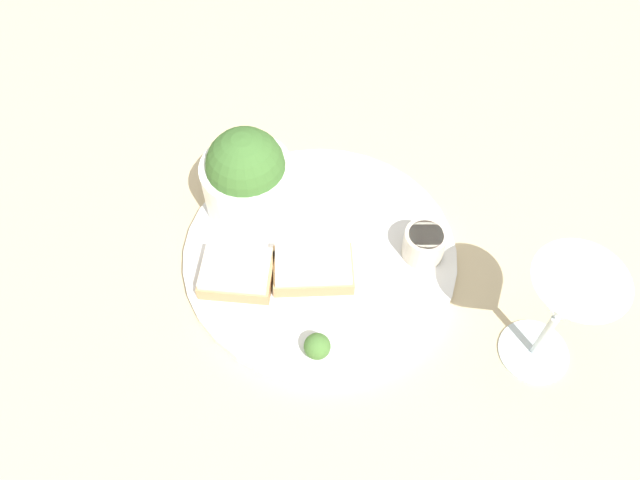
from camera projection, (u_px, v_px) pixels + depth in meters
ground_plane at (320, 257)px, 0.70m from camera, size 4.00×4.00×0.00m
dinner_plate at (320, 254)px, 0.69m from camera, size 0.30×0.30×0.01m
salad_bowl at (247, 176)px, 0.68m from camera, size 0.10×0.10×0.11m
sauce_ramekin at (424, 243)px, 0.67m from camera, size 0.05×0.05×0.04m
cheese_toast_near at (313, 268)px, 0.66m from camera, size 0.10×0.08×0.03m
cheese_toast_far at (237, 273)px, 0.65m from camera, size 0.09×0.08×0.03m
wine_glass at (566, 303)px, 0.55m from camera, size 0.08×0.08×0.14m
garnish at (317, 346)px, 0.60m from camera, size 0.03×0.03×0.03m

